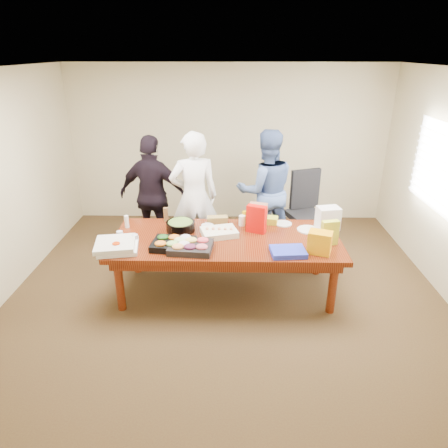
{
  "coord_description": "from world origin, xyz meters",
  "views": [
    {
      "loc": [
        0.07,
        -4.48,
        2.89
      ],
      "look_at": [
        -0.03,
        0.1,
        0.89
      ],
      "focal_mm": 32.26,
      "sensor_mm": 36.0,
      "label": 1
    }
  ],
  "objects_px": {
    "conference_table": "(226,265)",
    "salad_bowl": "(181,226)",
    "sheet_cake": "(219,232)",
    "person_right": "(266,191)",
    "office_chair": "(306,212)",
    "person_center": "(194,198)"
  },
  "relations": [
    {
      "from": "person_center",
      "to": "office_chair",
      "type": "bearing_deg",
      "value": 179.82
    },
    {
      "from": "person_right",
      "to": "office_chair",
      "type": "bearing_deg",
      "value": 172.84
    },
    {
      "from": "conference_table",
      "to": "sheet_cake",
      "type": "relative_size",
      "value": 6.55
    },
    {
      "from": "sheet_cake",
      "to": "salad_bowl",
      "type": "height_order",
      "value": "salad_bowl"
    },
    {
      "from": "person_right",
      "to": "salad_bowl",
      "type": "bearing_deg",
      "value": 34.26
    },
    {
      "from": "person_center",
      "to": "person_right",
      "type": "bearing_deg",
      "value": -173.51
    },
    {
      "from": "person_right",
      "to": "salad_bowl",
      "type": "xyz_separation_m",
      "value": [
        -1.17,
        -1.08,
        -0.11
      ]
    },
    {
      "from": "conference_table",
      "to": "person_right",
      "type": "bearing_deg",
      "value": 65.98
    },
    {
      "from": "office_chair",
      "to": "sheet_cake",
      "type": "bearing_deg",
      "value": -156.19
    },
    {
      "from": "conference_table",
      "to": "sheet_cake",
      "type": "xyz_separation_m",
      "value": [
        -0.09,
        0.08,
        0.41
      ]
    },
    {
      "from": "person_right",
      "to": "conference_table",
      "type": "bearing_deg",
      "value": 57.31
    },
    {
      "from": "conference_table",
      "to": "sheet_cake",
      "type": "distance_m",
      "value": 0.43
    },
    {
      "from": "conference_table",
      "to": "person_center",
      "type": "bearing_deg",
      "value": 117.41
    },
    {
      "from": "conference_table",
      "to": "office_chair",
      "type": "relative_size",
      "value": 2.45
    },
    {
      "from": "conference_table",
      "to": "salad_bowl",
      "type": "xyz_separation_m",
      "value": [
        -0.59,
        0.21,
        0.43
      ]
    },
    {
      "from": "salad_bowl",
      "to": "sheet_cake",
      "type": "bearing_deg",
      "value": -14.58
    },
    {
      "from": "office_chair",
      "to": "salad_bowl",
      "type": "bearing_deg",
      "value": -168.18
    },
    {
      "from": "person_right",
      "to": "salad_bowl",
      "type": "relative_size",
      "value": 5.01
    },
    {
      "from": "conference_table",
      "to": "sheet_cake",
      "type": "height_order",
      "value": "sheet_cake"
    },
    {
      "from": "office_chair",
      "to": "sheet_cake",
      "type": "xyz_separation_m",
      "value": [
        -1.3,
        -1.23,
        0.22
      ]
    },
    {
      "from": "office_chair",
      "to": "salad_bowl",
      "type": "distance_m",
      "value": 2.12
    },
    {
      "from": "conference_table",
      "to": "salad_bowl",
      "type": "height_order",
      "value": "salad_bowl"
    }
  ]
}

